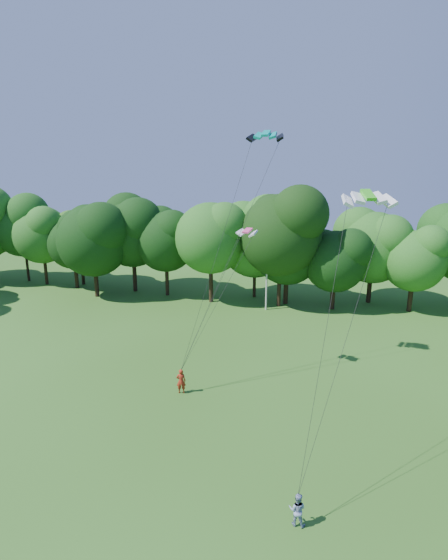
# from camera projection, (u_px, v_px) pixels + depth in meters

# --- Properties ---
(ground) EXTENTS (160.00, 160.00, 0.00)m
(ground) POSITION_uv_depth(u_px,v_px,m) (157.00, 524.00, 20.69)
(ground) COLOR #2E5617
(ground) RESTS_ON ground
(utility_pole) EXTENTS (1.70, 0.34, 8.52)m
(utility_pole) POSITION_uv_depth(u_px,v_px,m) (267.00, 274.00, 50.31)
(utility_pole) COLOR #BAB8B0
(utility_pole) RESTS_ON ground
(kite_flyer_left) EXTENTS (0.79, 0.62, 1.91)m
(kite_flyer_left) POSITION_uv_depth(u_px,v_px,m) (181.00, 381.00, 32.37)
(kite_flyer_left) COLOR #A92715
(kite_flyer_left) RESTS_ON ground
(kite_flyer_right) EXTENTS (0.86, 0.69, 1.68)m
(kite_flyer_right) POSITION_uv_depth(u_px,v_px,m) (297.00, 509.00, 20.45)
(kite_flyer_right) COLOR #8896BD
(kite_flyer_right) RESTS_ON ground
(kite_teal) EXTENTS (2.69, 1.32, 0.56)m
(kite_teal) POSITION_uv_depth(u_px,v_px,m) (266.00, 133.00, 32.20)
(kite_teal) COLOR #059D8F
(kite_teal) RESTS_ON ground
(kite_green) EXTENTS (2.91, 1.88, 0.58)m
(kite_green) POSITION_uv_depth(u_px,v_px,m) (368.00, 195.00, 22.92)
(kite_green) COLOR green
(kite_green) RESTS_ON ground
(kite_pink) EXTENTS (1.76, 1.29, 0.37)m
(kite_pink) POSITION_uv_depth(u_px,v_px,m) (247.00, 231.00, 32.94)
(kite_pink) COLOR #F5448C
(kite_pink) RESTS_ON ground
(tree_back_west) EXTENTS (8.19, 8.19, 11.92)m
(tree_back_west) POSITION_uv_depth(u_px,v_px,m) (79.00, 232.00, 60.54)
(tree_back_west) COLOR #342314
(tree_back_west) RESTS_ON ground
(tree_back_center) EXTENTS (10.58, 10.58, 15.38)m
(tree_back_center) POSITION_uv_depth(u_px,v_px,m) (281.00, 227.00, 50.23)
(tree_back_center) COLOR black
(tree_back_center) RESTS_ON ground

